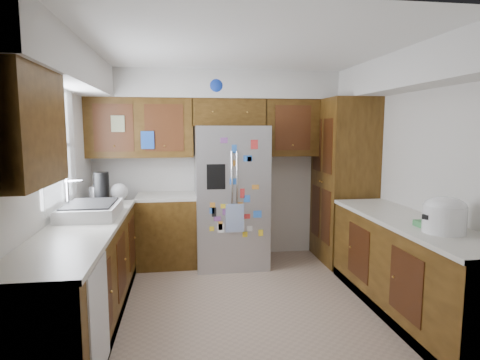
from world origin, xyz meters
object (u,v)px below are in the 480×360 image
Objects in this scene: pantry at (343,181)px; paper_towel at (451,217)px; rice_cooker at (445,214)px; fridge at (231,196)px.

pantry is 7.93× the size of paper_towel.
pantry is 6.24× the size of rice_cooker.
fridge is 2.62m from rice_cooker.
fridge is 6.64× the size of paper_towel.
rice_cooker is 0.05m from paper_towel.
paper_towel is (0.04, -2.11, -0.02)m from pantry.
fridge is at bearing 125.04° from rice_cooker.
fridge is 5.23× the size of rice_cooker.
pantry is 2.11m from paper_towel.
rice_cooker is at bearing -54.96° from fridge.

